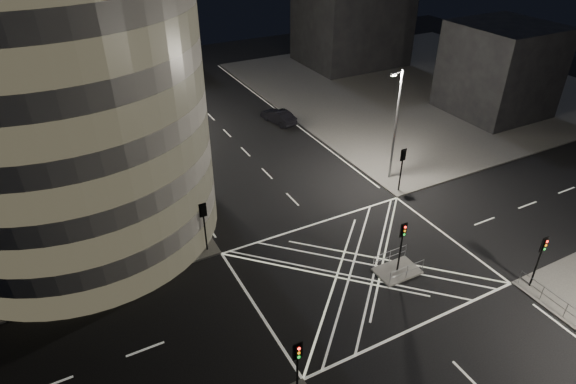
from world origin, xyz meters
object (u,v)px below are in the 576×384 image
central_island (397,271)px  traffic_signal_nr (541,253)px  traffic_signal_fl (204,218)px  traffic_signal_nl (297,361)px  traffic_signal_island (402,238)px  street_lamp_left_far (120,84)px  traffic_signal_fr (402,162)px  street_lamp_left_near (169,156)px  street_lamp_right_far (395,123)px  sedan (278,116)px

central_island → traffic_signal_nr: size_ratio=0.75×
traffic_signal_fl → traffic_signal_nl: same height
traffic_signal_island → street_lamp_left_far: (-11.44, 31.50, 2.63)m
traffic_signal_fl → traffic_signal_fr: 17.60m
traffic_signal_fl → street_lamp_left_near: (-0.64, 5.20, 2.63)m
traffic_signal_island → central_island: bearing=0.0°
traffic_signal_fr → street_lamp_right_far: bearing=73.9°
traffic_signal_nl → traffic_signal_island: size_ratio=1.00×
traffic_signal_fl → traffic_signal_fr: size_ratio=1.00×
street_lamp_left_near → street_lamp_right_far: bearing=-9.0°
street_lamp_left_near → street_lamp_left_far: (0.00, 18.00, 0.00)m
traffic_signal_nr → street_lamp_left_near: 26.32m
traffic_signal_nr → sedan: 31.83m
street_lamp_left_far → street_lamp_right_far: (18.87, -21.00, 0.00)m
traffic_signal_nl → street_lamp_left_far: size_ratio=0.40×
traffic_signal_nl → traffic_signal_nr: size_ratio=1.00×
traffic_signal_nr → street_lamp_right_far: 16.03m
traffic_signal_nl → traffic_signal_fr: 22.24m
traffic_signal_nl → traffic_signal_fr: same height
traffic_signal_fr → traffic_signal_nl: bearing=-142.3°
traffic_signal_nl → traffic_signal_nr: bearing=0.0°
traffic_signal_fl → sedan: bearing=50.3°
traffic_signal_island → street_lamp_left_far: bearing=110.0°
traffic_signal_nr → street_lamp_right_far: bearing=87.7°
traffic_signal_fr → street_lamp_left_far: 29.63m
central_island → traffic_signal_nr: traffic_signal_nr is taller
street_lamp_left_far → street_lamp_right_far: bearing=-48.1°
traffic_signal_island → sedan: traffic_signal_island is taller
traffic_signal_fr → street_lamp_right_far: size_ratio=0.40×
street_lamp_left_far → street_lamp_right_far: size_ratio=1.00×
traffic_signal_nl → traffic_signal_island: same height
traffic_signal_nr → sedan: bearing=94.7°
traffic_signal_fl → sedan: size_ratio=0.85×
traffic_signal_fl → traffic_signal_nr: (17.60, -13.60, 0.00)m
traffic_signal_nl → traffic_signal_nr: (17.60, 0.00, 0.00)m
traffic_signal_fl → central_island: bearing=-37.5°
central_island → traffic_signal_island: traffic_signal_island is taller
central_island → traffic_signal_nl: bearing=-153.9°
traffic_signal_island → sedan: 26.77m
traffic_signal_fl → traffic_signal_nl: size_ratio=1.00×
traffic_signal_nr → street_lamp_right_far: street_lamp_right_far is taller
traffic_signal_fl → traffic_signal_island: bearing=-37.5°
traffic_signal_nr → street_lamp_left_far: street_lamp_left_far is taller
central_island → traffic_signal_nl: (-10.80, -5.30, 2.84)m
traffic_signal_nl → traffic_signal_island: bearing=26.1°
traffic_signal_fr → traffic_signal_island: same height
central_island → traffic_signal_fl: traffic_signal_fl is taller
traffic_signal_fl → traffic_signal_fr: same height
traffic_signal_nr → street_lamp_right_far: size_ratio=0.40×
street_lamp_left_near → street_lamp_left_far: bearing=90.0°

